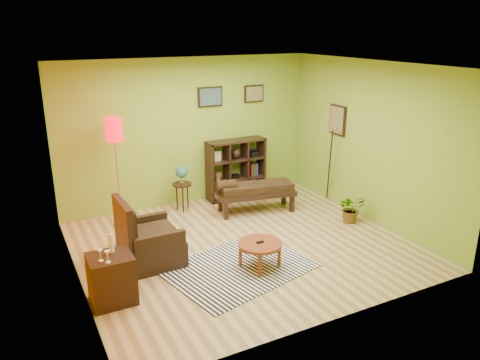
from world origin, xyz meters
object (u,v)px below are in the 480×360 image
side_cabinet (112,279)px  cube_shelf (237,169)px  coffee_table (260,246)px  potted_plant (351,211)px  floor_lamp (114,139)px  armchair (147,244)px  bench (254,190)px  globe_table (182,177)px

side_cabinet → cube_shelf: cube_shelf is taller
coffee_table → cube_shelf: size_ratio=0.53×
potted_plant → floor_lamp: bearing=155.5°
armchair → bench: armchair is taller
side_cabinet → cube_shelf: (3.11, 2.68, 0.28)m
globe_table → bench: bearing=-29.8°
side_cabinet → globe_table: bearing=53.0°
floor_lamp → potted_plant: size_ratio=3.78×
armchair → cube_shelf: (2.43, 1.89, 0.29)m
floor_lamp → bench: 2.67m
side_cabinet → floor_lamp: bearing=73.8°
coffee_table → side_cabinet: 2.09m
armchair → globe_table: (1.19, 1.71, 0.36)m
armchair → cube_shelf: size_ratio=0.85×
armchair → bench: bearing=23.7°
bench → armchair: bearing=-156.3°
coffee_table → side_cabinet: (-2.09, 0.08, -0.01)m
coffee_table → bench: bearing=63.4°
cube_shelf → potted_plant: (1.24, -2.06, -0.40)m
floor_lamp → globe_table: (1.21, 0.20, -0.89)m
coffee_table → armchair: armchair is taller
armchair → floor_lamp: (-0.02, 1.51, 1.25)m
bench → potted_plant: (1.30, -1.21, -0.23)m
floor_lamp → bench: size_ratio=1.26×
side_cabinet → bench: side_cabinet is taller
globe_table → bench: size_ratio=0.58×
armchair → coffee_table: bearing=-31.7°
cube_shelf → globe_table: bearing=-171.6°
side_cabinet → bench: bearing=30.9°
armchair → side_cabinet: 1.05m
floor_lamp → cube_shelf: floor_lamp is taller
cube_shelf → armchair: bearing=-142.1°
cube_shelf → bench: size_ratio=0.79×
potted_plant → coffee_table: bearing=-162.9°
armchair → side_cabinet: size_ratio=1.07×
floor_lamp → bench: (2.38, -0.47, -1.13)m
coffee_table → bench: (0.95, 1.90, 0.10)m
coffee_table → globe_table: (-0.21, 2.57, 0.33)m
coffee_table → globe_table: 2.60m
armchair → floor_lamp: floor_lamp is taller
side_cabinet → floor_lamp: size_ratio=0.50×
globe_table → bench: globe_table is taller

